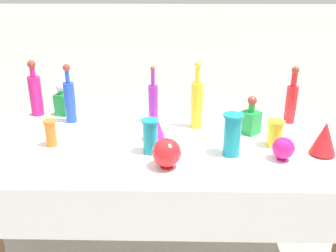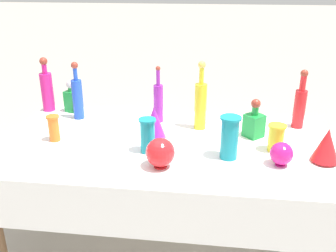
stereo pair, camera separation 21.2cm
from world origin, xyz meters
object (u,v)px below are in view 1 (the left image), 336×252
Objects in this scene: slender_vase_3 at (275,132)px; cardboard_box_behind_left at (189,156)px; tall_bottle_2 at (70,99)px; tall_bottle_3 at (153,102)px; round_bowl_0 at (283,148)px; tall_bottle_1 at (291,100)px; slender_vase_0 at (150,135)px; slender_vase_2 at (232,134)px; fluted_vase_0 at (324,138)px; slender_vase_1 at (51,132)px; round_bowl_1 at (168,153)px; square_decanter_0 at (251,119)px; square_decanter_1 at (62,101)px; tall_bottle_4 at (35,93)px; fluted_vase_1 at (153,123)px; tall_bottle_0 at (197,102)px.

slender_vase_3 is 0.38× the size of cardboard_box_behind_left.
tall_bottle_2 reaches higher than slender_vase_3.
round_bowl_0 is at bearing -36.43° from tall_bottle_3.
tall_bottle_3 is at bearing -179.17° from tall_bottle_1.
slender_vase_2 reaches higher than slender_vase_0.
slender_vase_3 is 0.83× the size of fluted_vase_0.
slender_vase_2 is at bearing -5.45° from slender_vase_1.
slender_vase_3 is 0.17m from round_bowl_0.
square_decanter_0 is at bearing 42.06° from round_bowl_1.
tall_bottle_3 is 0.67m from slender_vase_2.
tall_bottle_2 is at bearing 140.96° from slender_vase_0.
fluted_vase_0 is at bearing 10.71° from round_bowl_1.
tall_bottle_2 reaches higher than round_bowl_0.
slender_vase_1 is at bearing -81.47° from square_decanter_1.
slender_vase_3 is (0.71, 0.10, -0.02)m from slender_vase_0.
tall_bottle_2 is 1.33m from slender_vase_3.
round_bowl_0 is 0.31× the size of cardboard_box_behind_left.
tall_bottle_4 is at bearing 154.92° from tall_bottle_2.
square_decanter_0 reaches higher than round_bowl_0.
square_decanter_0 is at bearing 62.80° from slender_vase_2.
fluted_vase_1 is at bearing -25.85° from tall_bottle_2.
slender_vase_2 reaches higher than fluted_vase_0.
tall_bottle_0 is 1.91× the size of square_decanter_1.
square_decanter_0 reaches higher than slender_vase_2.
round_bowl_0 is (0.00, -0.17, -0.02)m from slender_vase_3.
cardboard_box_behind_left is (0.85, 1.12, -0.72)m from slender_vase_1.
square_decanter_1 reaches higher than round_bowl_0.
tall_bottle_0 reaches higher than round_bowl_0.
square_decanter_1 is 0.88m from slender_vase_0.
tall_bottle_4 is 0.19m from square_decanter_1.
tall_bottle_2 is 0.30m from tall_bottle_4.
tall_bottle_2 is at bearing -53.95° from square_decanter_1.
fluted_vase_0 is at bearing 1.36° from slender_vase_2.
slender_vase_1 is at bearing -170.01° from square_decanter_0.
square_decanter_1 is at bearing 148.58° from fluted_vase_1.
tall_bottle_3 is at bearing 99.78° from round_bowl_1.
round_bowl_1 is (-0.51, -0.46, -0.01)m from square_decanter_0.
square_decanter_0 is 1.27× the size of fluted_vase_0.
slender_vase_2 is (0.46, -0.48, -0.02)m from tall_bottle_3.
tall_bottle_4 is 2.45× the size of round_bowl_1.
tall_bottle_1 is 1.47m from tall_bottle_2.
fluted_vase_0 is at bearing -18.23° from tall_bottle_4.
tall_bottle_0 reaches higher than tall_bottle_4.
slender_vase_1 is at bearing -160.73° from tall_bottle_0.
tall_bottle_0 reaches higher than slender_vase_0.
tall_bottle_1 is at bearing -3.44° from tall_bottle_4.
tall_bottle_3 is 2.39× the size of round_bowl_1.
tall_bottle_1 is 2.00× the size of fluted_vase_0.
cardboard_box_behind_left is at bearing 111.89° from slender_vase_3.
tall_bottle_0 is 0.47m from slender_vase_0.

